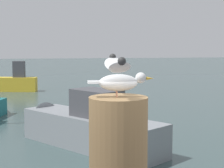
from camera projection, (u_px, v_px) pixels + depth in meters
name	position (u px, v px, depth m)	size (l,w,h in m)	color
seagull	(119.00, 76.00, 2.33)	(0.39, 0.58, 0.25)	tan
boat_grey	(80.00, 126.00, 10.50)	(3.95, 4.66, 1.57)	gray
boat_yellow	(10.00, 82.00, 21.62)	(3.10, 1.09, 1.64)	yellow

